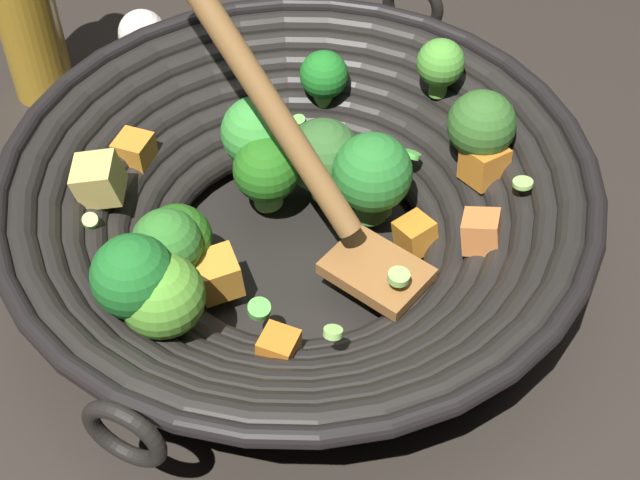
{
  "coord_description": "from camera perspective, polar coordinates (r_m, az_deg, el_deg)",
  "views": [
    {
      "loc": [
        0.41,
        0.25,
        0.56
      ],
      "look_at": [
        0.0,
        0.02,
        0.03
      ],
      "focal_mm": 54.8,
      "sensor_mm": 36.0,
      "label": 1
    }
  ],
  "objects": [
    {
      "name": "garlic_bulb",
      "position": [
        0.93,
        -10.34,
        11.78
      ],
      "size": [
        0.04,
        0.04,
        0.04
      ],
      "primitive_type": "sphere",
      "color": "silver",
      "rests_on": "ground"
    },
    {
      "name": "ground_plane",
      "position": [
        0.74,
        -1.22,
        -1.0
      ],
      "size": [
        4.0,
        4.0,
        0.0
      ],
      "primitive_type": "plane",
      "color": "#28231E"
    },
    {
      "name": "wok",
      "position": [
        0.7,
        -1.37,
        2.16
      ],
      "size": [
        0.46,
        0.43,
        0.29
      ],
      "color": "black",
      "rests_on": "ground"
    }
  ]
}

